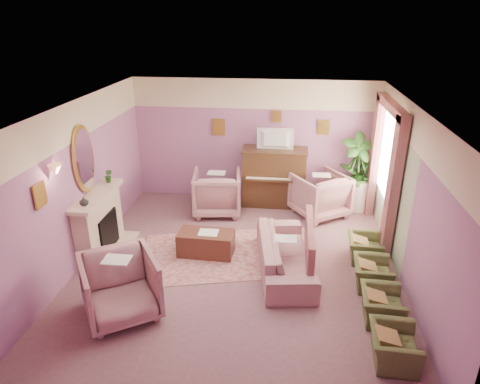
# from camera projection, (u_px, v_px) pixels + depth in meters

# --- Properties ---
(floor) EXTENTS (5.50, 6.00, 0.01)m
(floor) POSITION_uv_depth(u_px,v_px,m) (238.00, 264.00, 7.59)
(floor) COLOR #784E56
(floor) RESTS_ON ground
(ceiling) EXTENTS (5.50, 6.00, 0.01)m
(ceiling) POSITION_uv_depth(u_px,v_px,m) (238.00, 107.00, 6.50)
(ceiling) COLOR white
(ceiling) RESTS_ON wall_back
(wall_back) EXTENTS (5.50, 0.02, 2.80)m
(wall_back) POSITION_uv_depth(u_px,v_px,m) (254.00, 141.00, 9.79)
(wall_back) COLOR #82578E
(wall_back) RESTS_ON floor
(wall_front) EXTENTS (5.50, 0.02, 2.80)m
(wall_front) POSITION_uv_depth(u_px,v_px,m) (202.00, 307.00, 4.30)
(wall_front) COLOR #82578E
(wall_front) RESTS_ON floor
(wall_left) EXTENTS (0.02, 6.00, 2.80)m
(wall_left) POSITION_uv_depth(u_px,v_px,m) (79.00, 185.00, 7.34)
(wall_left) COLOR #82578E
(wall_left) RESTS_ON floor
(wall_right) EXTENTS (0.02, 6.00, 2.80)m
(wall_right) POSITION_uv_depth(u_px,v_px,m) (411.00, 200.00, 6.75)
(wall_right) COLOR #82578E
(wall_right) RESTS_ON floor
(picture_rail_band) EXTENTS (5.50, 0.01, 0.65)m
(picture_rail_band) POSITION_uv_depth(u_px,v_px,m) (254.00, 94.00, 9.36)
(picture_rail_band) COLOR beige
(picture_rail_band) RESTS_ON wall_back
(stripe_panel) EXTENTS (0.01, 3.00, 2.15)m
(stripe_panel) POSITION_uv_depth(u_px,v_px,m) (390.00, 188.00, 8.06)
(stripe_panel) COLOR #A4B58F
(stripe_panel) RESTS_ON wall_right
(fireplace_surround) EXTENTS (0.30, 1.40, 1.10)m
(fireplace_surround) POSITION_uv_depth(u_px,v_px,m) (99.00, 224.00, 7.83)
(fireplace_surround) COLOR beige
(fireplace_surround) RESTS_ON floor
(fireplace_inset) EXTENTS (0.18, 0.72, 0.68)m
(fireplace_inset) POSITION_uv_depth(u_px,v_px,m) (106.00, 231.00, 7.88)
(fireplace_inset) COLOR black
(fireplace_inset) RESTS_ON floor
(fire_ember) EXTENTS (0.06, 0.54, 0.10)m
(fire_ember) POSITION_uv_depth(u_px,v_px,m) (109.00, 240.00, 7.95)
(fire_ember) COLOR #E5412B
(fire_ember) RESTS_ON floor
(mantel_shelf) EXTENTS (0.40, 1.55, 0.07)m
(mantel_shelf) POSITION_uv_depth(u_px,v_px,m) (97.00, 196.00, 7.61)
(mantel_shelf) COLOR beige
(mantel_shelf) RESTS_ON fireplace_surround
(hearth) EXTENTS (0.55, 1.50, 0.02)m
(hearth) POSITION_uv_depth(u_px,v_px,m) (113.00, 250.00, 8.02)
(hearth) COLOR beige
(hearth) RESTS_ON floor
(mirror_frame) EXTENTS (0.04, 0.72, 1.20)m
(mirror_frame) POSITION_uv_depth(u_px,v_px,m) (84.00, 159.00, 7.36)
(mirror_frame) COLOR gold
(mirror_frame) RESTS_ON wall_left
(mirror_glass) EXTENTS (0.01, 0.60, 1.06)m
(mirror_glass) POSITION_uv_depth(u_px,v_px,m) (85.00, 159.00, 7.35)
(mirror_glass) COLOR white
(mirror_glass) RESTS_ON wall_left
(sconce_shade) EXTENTS (0.20, 0.20, 0.16)m
(sconce_shade) POSITION_uv_depth(u_px,v_px,m) (55.00, 170.00, 6.32)
(sconce_shade) COLOR #F39364
(sconce_shade) RESTS_ON wall_left
(piano) EXTENTS (1.40, 0.60, 1.30)m
(piano) POSITION_uv_depth(u_px,v_px,m) (274.00, 178.00, 9.73)
(piano) COLOR #3D2615
(piano) RESTS_ON floor
(piano_keyshelf) EXTENTS (1.30, 0.12, 0.06)m
(piano_keyshelf) POSITION_uv_depth(u_px,v_px,m) (273.00, 180.00, 9.38)
(piano_keyshelf) COLOR #3D2615
(piano_keyshelf) RESTS_ON piano
(piano_keys) EXTENTS (1.20, 0.08, 0.02)m
(piano_keys) POSITION_uv_depth(u_px,v_px,m) (273.00, 179.00, 9.37)
(piano_keys) COLOR #FFEBD0
(piano_keys) RESTS_ON piano
(piano_top) EXTENTS (1.45, 0.65, 0.04)m
(piano_top) POSITION_uv_depth(u_px,v_px,m) (275.00, 150.00, 9.47)
(piano_top) COLOR #3D2615
(piano_top) RESTS_ON piano
(television) EXTENTS (0.80, 0.12, 0.48)m
(television) POSITION_uv_depth(u_px,v_px,m) (275.00, 138.00, 9.32)
(television) COLOR black
(television) RESTS_ON piano
(print_back_left) EXTENTS (0.30, 0.03, 0.38)m
(print_back_left) POSITION_uv_depth(u_px,v_px,m) (219.00, 127.00, 9.71)
(print_back_left) COLOR gold
(print_back_left) RESTS_ON wall_back
(print_back_right) EXTENTS (0.26, 0.03, 0.34)m
(print_back_right) POSITION_uv_depth(u_px,v_px,m) (324.00, 127.00, 9.43)
(print_back_right) COLOR gold
(print_back_right) RESTS_ON wall_back
(print_back_mid) EXTENTS (0.22, 0.03, 0.26)m
(print_back_mid) POSITION_uv_depth(u_px,v_px,m) (276.00, 116.00, 9.46)
(print_back_mid) COLOR gold
(print_back_mid) RESTS_ON wall_back
(print_left_wall) EXTENTS (0.03, 0.28, 0.36)m
(print_left_wall) POSITION_uv_depth(u_px,v_px,m) (40.00, 195.00, 6.11)
(print_left_wall) COLOR gold
(print_left_wall) RESTS_ON wall_left
(window_blind) EXTENTS (0.03, 1.40, 1.80)m
(window_blind) POSITION_uv_depth(u_px,v_px,m) (390.00, 152.00, 8.05)
(window_blind) COLOR beige
(window_blind) RESTS_ON wall_right
(curtain_left) EXTENTS (0.16, 0.34, 2.60)m
(curtain_left) POSITION_uv_depth(u_px,v_px,m) (393.00, 190.00, 7.38)
(curtain_left) COLOR #8A4B4F
(curtain_left) RESTS_ON floor
(curtain_right) EXTENTS (0.16, 0.34, 2.60)m
(curtain_right) POSITION_uv_depth(u_px,v_px,m) (374.00, 157.00, 9.06)
(curtain_right) COLOR #8A4B4F
(curtain_right) RESTS_ON floor
(pelmet) EXTENTS (0.16, 2.20, 0.16)m
(pelmet) POSITION_uv_depth(u_px,v_px,m) (392.00, 106.00, 7.73)
(pelmet) COLOR #8A4B4F
(pelmet) RESTS_ON wall_right
(mantel_plant) EXTENTS (0.16, 0.16, 0.28)m
(mantel_plant) POSITION_uv_depth(u_px,v_px,m) (108.00, 176.00, 8.04)
(mantel_plant) COLOR #225019
(mantel_plant) RESTS_ON mantel_shelf
(mantel_vase) EXTENTS (0.16, 0.16, 0.16)m
(mantel_vase) POSITION_uv_depth(u_px,v_px,m) (84.00, 201.00, 7.11)
(mantel_vase) COLOR beige
(mantel_vase) RESTS_ON mantel_shelf
(area_rug) EXTENTS (2.85, 2.34, 0.01)m
(area_rug) POSITION_uv_depth(u_px,v_px,m) (213.00, 255.00, 7.87)
(area_rug) COLOR #A76866
(area_rug) RESTS_ON floor
(coffee_table) EXTENTS (1.02, 0.54, 0.45)m
(coffee_table) POSITION_uv_depth(u_px,v_px,m) (206.00, 243.00, 7.83)
(coffee_table) COLOR #4F271C
(coffee_table) RESTS_ON floor
(table_paper) EXTENTS (0.35, 0.28, 0.01)m
(table_paper) POSITION_uv_depth(u_px,v_px,m) (208.00, 232.00, 7.73)
(table_paper) COLOR white
(table_paper) RESTS_ON coffee_table
(sofa) EXTENTS (0.71, 2.13, 0.86)m
(sofa) POSITION_uv_depth(u_px,v_px,m) (285.00, 248.00, 7.27)
(sofa) COLOR #A97779
(sofa) RESTS_ON floor
(sofa_throw) EXTENTS (0.11, 1.61, 0.59)m
(sofa_throw) POSITION_uv_depth(u_px,v_px,m) (309.00, 240.00, 7.17)
(sofa_throw) COLOR #8A4B4F
(sofa_throw) RESTS_ON sofa
(floral_armchair_left) EXTENTS (1.01, 1.01, 1.05)m
(floral_armchair_left) POSITION_uv_depth(u_px,v_px,m) (217.00, 190.00, 9.36)
(floral_armchair_left) COLOR #A97779
(floral_armchair_left) RESTS_ON floor
(floral_armchair_right) EXTENTS (1.01, 1.01, 1.05)m
(floral_armchair_right) POSITION_uv_depth(u_px,v_px,m) (320.00, 193.00, 9.24)
(floral_armchair_right) COLOR #A97779
(floral_armchair_right) RESTS_ON floor
(floral_armchair_front) EXTENTS (1.01, 1.01, 1.05)m
(floral_armchair_front) POSITION_uv_depth(u_px,v_px,m) (120.00, 284.00, 6.14)
(floral_armchair_front) COLOR #A97779
(floral_armchair_front) RESTS_ON floor
(olive_chair_a) EXTENTS (0.48, 0.69, 0.59)m
(olive_chair_a) POSITION_uv_depth(u_px,v_px,m) (394.00, 342.00, 5.39)
(olive_chair_a) COLOR #4E572C
(olive_chair_a) RESTS_ON floor
(olive_chair_b) EXTENTS (0.48, 0.69, 0.59)m
(olive_chair_b) POSITION_uv_depth(u_px,v_px,m) (382.00, 301.00, 6.14)
(olive_chair_b) COLOR #4E572C
(olive_chair_b) RESTS_ON floor
(olive_chair_c) EXTENTS (0.48, 0.69, 0.59)m
(olive_chair_c) POSITION_uv_depth(u_px,v_px,m) (372.00, 270.00, 6.89)
(olive_chair_c) COLOR #4E572C
(olive_chair_c) RESTS_ON floor
(olive_chair_d) EXTENTS (0.48, 0.69, 0.59)m
(olive_chair_d) POSITION_uv_depth(u_px,v_px,m) (365.00, 245.00, 7.64)
(olive_chair_d) COLOR #4E572C
(olive_chair_d) RESTS_ON floor
(side_table) EXTENTS (0.52, 0.52, 0.70)m
(side_table) POSITION_uv_depth(u_px,v_px,m) (358.00, 194.00, 9.61)
(side_table) COLOR white
(side_table) RESTS_ON floor
(side_plant_big) EXTENTS (0.30, 0.30, 0.34)m
(side_plant_big) POSITION_uv_depth(u_px,v_px,m) (360.00, 173.00, 9.41)
(side_plant_big) COLOR #225019
(side_plant_big) RESTS_ON side_table
(side_plant_small) EXTENTS (0.16, 0.16, 0.28)m
(side_plant_small) POSITION_uv_depth(u_px,v_px,m) (366.00, 176.00, 9.31)
(side_plant_small) COLOR #225019
(side_plant_small) RESTS_ON side_table
(palm_pot) EXTENTS (0.34, 0.34, 0.34)m
(palm_pot) POSITION_uv_depth(u_px,v_px,m) (353.00, 202.00, 9.64)
(palm_pot) COLOR brown
(palm_pot) RESTS_ON floor
(palm_plant) EXTENTS (0.76, 0.76, 1.44)m
(palm_plant) POSITION_uv_depth(u_px,v_px,m) (357.00, 165.00, 9.29)
(palm_plant) COLOR #225019
(palm_plant) RESTS_ON palm_pot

